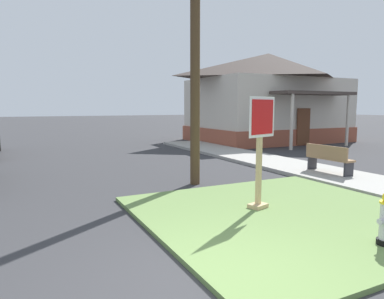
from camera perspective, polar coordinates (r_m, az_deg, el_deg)
The scene contains 7 objects.
ground_plane at distance 4.37m, azimuth 4.72°, elevation -22.28°, with size 160.00×160.00×0.00m, color #333335.
grass_corner_patch at distance 7.14m, azimuth 15.17°, elevation -10.29°, with size 5.39×5.26×0.08m, color #668447.
sidewalk_strip at distance 12.92m, azimuth 14.93°, elevation -2.44°, with size 2.20×17.86×0.12m, color #9E9B93.
stop_sign at distance 7.09m, azimuth 11.12°, elevation -0.54°, with size 0.77×0.37×2.26m.
manhole_cover at distance 8.24m, azimuth -6.07°, elevation -7.97°, with size 0.70×0.70×0.02m, color black.
street_bench at distance 11.41m, azimuth 21.53°, elevation -1.25°, with size 0.44×1.54×0.85m.
corner_house at distance 22.38m, azimuth 12.34°, elevation 8.50°, with size 9.25×7.83×5.40m.
Camera 1 is at (-2.00, -3.25, 2.14)m, focal length 32.40 mm.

